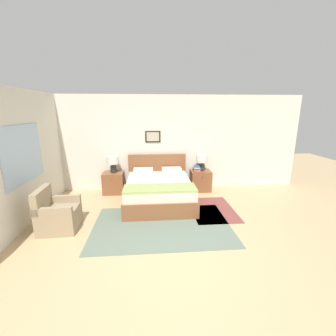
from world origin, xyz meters
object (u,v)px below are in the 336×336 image
bed (159,190)px  table_lamp_near_window (113,162)px  nightstand_by_door (200,180)px  table_lamp_by_door (202,160)px  nightstand_near_window (114,183)px  armchair (57,215)px

bed → table_lamp_near_window: 1.49m
nightstand_by_door → table_lamp_by_door: table_lamp_by_door is taller
nightstand_near_window → nightstand_by_door: same height
nightstand_near_window → table_lamp_near_window: 0.59m
bed → armchair: bed is taller
bed → nightstand_by_door: size_ratio=3.40×
nightstand_by_door → table_lamp_by_door: size_ratio=1.28×
armchair → table_lamp_near_window: 2.10m
armchair → nightstand_near_window: bearing=155.5°
bed → armchair: bearing=-149.6°
armchair → nightstand_by_door: 3.67m
table_lamp_near_window → table_lamp_by_door: 2.39m
bed → nightstand_near_window: size_ratio=3.40×
armchair → nightstand_by_door: armchair is taller
nightstand_by_door → nightstand_near_window: bearing=180.0°
bed → nightstand_near_window: (-1.20, 0.72, -0.01)m
bed → table_lamp_by_door: (1.21, 0.71, 0.58)m
armchair → nightstand_by_door: size_ratio=1.42×
nightstand_near_window → table_lamp_near_window: bearing=-25.3°
armchair → nightstand_near_window: (0.76, 1.87, 0.00)m
bed → nightstand_near_window: bed is taller
armchair → nightstand_near_window: size_ratio=1.42×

